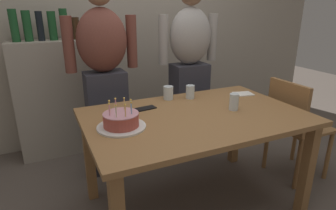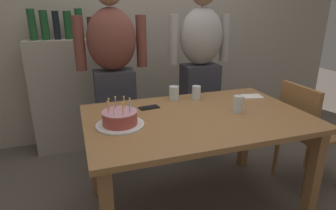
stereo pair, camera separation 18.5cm
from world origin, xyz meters
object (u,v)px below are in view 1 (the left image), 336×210
Objects in this scene: water_glass_side at (190,92)px; cell_phone at (146,108)px; water_glass_far at (234,102)px; person_woman_cardigan at (190,69)px; birthday_cake at (121,121)px; dining_chair at (293,122)px; napkin_stack at (243,94)px; person_man_bearded at (105,77)px; water_glass_near at (168,93)px.

water_glass_side is 0.74× the size of cell_phone.
water_glass_far reaches higher than water_glass_side.
water_glass_side is 0.06× the size of person_woman_cardigan.
birthday_cake is 0.36m from cell_phone.
water_glass_far is 0.72m from dining_chair.
dining_chair reaches higher than water_glass_side.
dining_chair is (0.67, 0.03, -0.28)m from water_glass_far.
dining_chair reaches higher than water_glass_far.
dining_chair is at bearing 2.67° from water_glass_far.
person_woman_cardigan reaches higher than birthday_cake.
person_woman_cardigan reaches higher than cell_phone.
napkin_stack is (0.46, -0.09, -0.05)m from water_glass_side.
person_woman_cardigan is (0.91, 0.79, 0.09)m from birthday_cake.
person_man_bearded is at bearing 131.86° from water_glass_far.
water_glass_far reaches higher than napkin_stack.
water_glass_far is at bearing -1.71° from birthday_cake.
water_glass_far reaches higher than cell_phone.
person_man_bearded is (-0.73, 0.82, 0.07)m from water_glass_far.
water_glass_side is at bearing 142.18° from person_man_bearded.
person_man_bearded is 1.00× the size of person_woman_cardigan.
water_glass_side is 0.74m from person_man_bearded.
person_man_bearded reaches higher than dining_chair.
person_man_bearded is (-1.04, 0.54, 0.13)m from napkin_stack.
person_woman_cardigan reaches higher than dining_chair.
birthday_cake is at bearing -141.90° from cell_phone.
water_glass_far is at bearing 83.94° from person_woman_cardigan.
dining_chair is at bearing 126.35° from person_woman_cardigan.
person_man_bearded is (-0.41, 0.40, 0.08)m from water_glass_near.
water_glass_side is at bearing 27.17° from birthday_cake.
cell_phone and napkin_stack have the same top height.
cell_phone is 0.85m from person_woman_cardigan.
cell_phone is 1.28m from dining_chair.
birthday_cake is at bearing -141.59° from water_glass_near.
water_glass_far is at bearing -67.47° from water_glass_side.
cell_phone is (-0.57, 0.28, -0.06)m from water_glass_far.
water_glass_near is 0.99× the size of water_glass_side.
birthday_cake is 2.52× the size of water_glass_far.
person_woman_cardigan is at bearing 62.02° from water_glass_side.
dining_chair is (0.58, -0.79, -0.36)m from person_woman_cardigan.
person_man_bearded is at bearing 83.67° from birthday_cake.
person_woman_cardigan is 1.04m from dining_chair.
person_woman_cardigan is at bearing 32.16° from cell_phone.
cell_phone is 0.58m from person_man_bearded.
cell_phone is at bearing -150.57° from water_glass_near.
water_glass_far is 0.83m from person_woman_cardigan.
water_glass_near is 0.68× the size of napkin_stack.
water_glass_side is 0.52m from person_woman_cardigan.
cell_phone is at bearing 45.31° from birthday_cake.
water_glass_far is 0.07× the size of person_man_bearded.
water_glass_near is at bearing 166.97° from napkin_stack.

